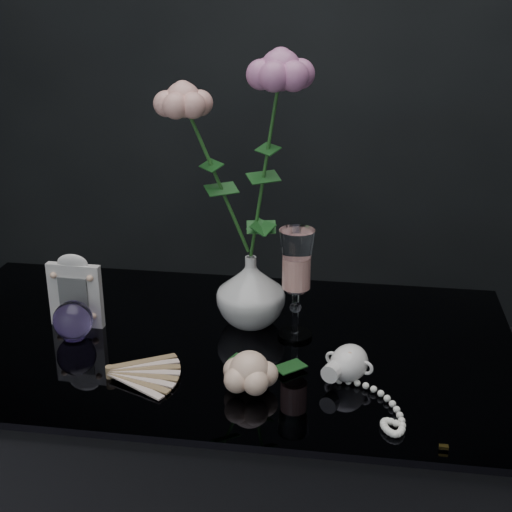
% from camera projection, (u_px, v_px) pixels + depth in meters
% --- Properties ---
extents(vase, '(0.16, 0.16, 0.13)m').
position_uv_depth(vase, '(251.00, 291.00, 1.28)').
color(vase, white).
rests_on(vase, table).
extents(wine_glass, '(0.07, 0.07, 0.20)m').
position_uv_depth(wine_glass, '(296.00, 285.00, 1.22)').
color(wine_glass, white).
rests_on(wine_glass, table).
extents(picture_frame, '(0.11, 0.08, 0.14)m').
position_uv_depth(picture_frame, '(75.00, 290.00, 1.27)').
color(picture_frame, silver).
rests_on(picture_frame, table).
extents(paperweight, '(0.08, 0.08, 0.07)m').
position_uv_depth(paperweight, '(73.00, 320.00, 1.24)').
color(paperweight, '#9B7FCE').
rests_on(paperweight, table).
extents(paper_fan, '(0.23, 0.18, 0.02)m').
position_uv_depth(paper_fan, '(110.00, 371.00, 1.12)').
color(paper_fan, beige).
rests_on(paper_fan, table).
extents(loose_rose, '(0.18, 0.22, 0.06)m').
position_uv_depth(loose_rose, '(249.00, 371.00, 1.08)').
color(loose_rose, '#FEC3A4').
rests_on(loose_rose, table).
extents(pearl_jar, '(0.26, 0.27, 0.06)m').
position_uv_depth(pearl_jar, '(349.00, 362.00, 1.11)').
color(pearl_jar, white).
rests_on(pearl_jar, table).
extents(roses, '(0.24, 0.12, 0.41)m').
position_uv_depth(roses, '(241.00, 150.00, 1.19)').
color(roses, '#EBA396').
rests_on(roses, vase).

